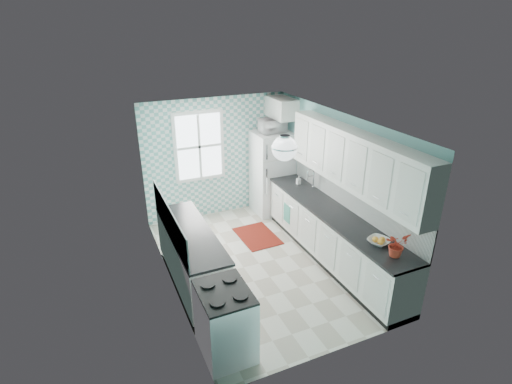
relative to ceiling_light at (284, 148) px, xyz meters
name	(u,v)px	position (x,y,z in m)	size (l,w,h in m)	color
floor	(259,264)	(0.00, 0.80, -2.33)	(3.00, 4.40, 0.02)	beige
ceiling	(260,121)	(0.00, 0.80, 0.19)	(3.00, 4.40, 0.02)	white
wall_back	(216,158)	(0.00, 3.01, -1.07)	(3.00, 0.02, 2.50)	#7DC2BF
wall_front	(339,272)	(0.00, -1.41, -1.07)	(3.00, 0.02, 2.50)	#7DC2BF
wall_left	(166,216)	(-1.51, 0.80, -1.07)	(0.02, 4.40, 2.50)	#7DC2BF
wall_right	(338,184)	(1.51, 0.80, -1.07)	(0.02, 4.40, 2.50)	#7DC2BF
accent_wall	(216,158)	(0.00, 2.99, -1.07)	(3.00, 0.01, 2.50)	#63AAA5
window	(199,146)	(-0.35, 2.96, -0.77)	(1.04, 0.05, 1.44)	white
backsplash_right	(350,195)	(1.49, 0.40, -1.13)	(0.02, 3.60, 0.51)	white
backsplash_left	(169,221)	(-1.49, 0.73, -1.13)	(0.02, 2.15, 0.51)	white
upper_cabinets_right	(354,160)	(1.33, 0.20, -0.42)	(0.33, 3.20, 0.90)	white
upper_cabinet_fridge	(281,108)	(1.30, 2.63, -0.07)	(0.40, 0.74, 0.40)	white
ceiling_light	(284,148)	(0.00, 0.00, 0.00)	(0.34, 0.34, 0.35)	silver
base_cabinets_right	(332,237)	(1.20, 0.40, -1.87)	(0.60, 3.60, 0.90)	white
countertop_right	(334,213)	(1.19, 0.40, -1.40)	(0.63, 3.60, 0.04)	black
base_cabinets_left	(192,259)	(-1.20, 0.73, -1.87)	(0.60, 2.15, 0.90)	white
countertop_left	(191,233)	(-1.19, 0.73, -1.40)	(0.63, 2.15, 0.04)	black
fridge	(272,173)	(1.11, 2.60, -1.44)	(0.77, 0.76, 1.77)	white
stove	(225,321)	(-1.20, -0.82, -1.84)	(0.61, 0.77, 0.92)	silver
sink	(304,191)	(1.20, 1.40, -1.39)	(0.53, 0.44, 0.53)	silver
rug	(257,236)	(0.35, 1.66, -2.32)	(0.68, 0.96, 0.02)	#5F090A
dish_towel	(287,213)	(0.89, 1.48, -1.84)	(0.02, 0.24, 0.36)	#6FBBB8
fruit_bowl	(379,241)	(1.20, -0.71, -1.35)	(0.30, 0.30, 0.08)	white
potted_plant	(396,245)	(1.20, -1.05, -1.21)	(0.31, 0.27, 0.34)	#AB030D
soap_bottle	(299,180)	(1.25, 1.71, -1.30)	(0.07, 0.08, 0.17)	#98B1BC
microwave	(273,126)	(1.11, 2.60, -0.41)	(0.51, 0.35, 0.28)	silver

